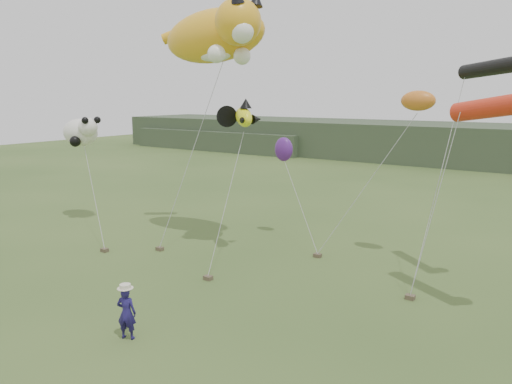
{
  "coord_description": "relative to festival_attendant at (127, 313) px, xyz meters",
  "views": [
    {
      "loc": [
        10.73,
        -10.69,
        7.02
      ],
      "look_at": [
        1.35,
        3.0,
        3.79
      ],
      "focal_mm": 35.0,
      "sensor_mm": 36.0,
      "label": 1
    }
  ],
  "objects": [
    {
      "name": "misc_kites",
      "position": [
        1.73,
        11.9,
        4.97
      ],
      "size": [
        7.69,
        0.85,
        3.41
      ],
      "color": "orange",
      "rests_on": "ground"
    },
    {
      "name": "panda_kite",
      "position": [
        -13.01,
        8.44,
        4.22
      ],
      "size": [
        2.71,
        1.75,
        1.68
      ],
      "color": "white",
      "rests_on": "ground"
    },
    {
      "name": "tube_kites",
      "position": [
        8.17,
        8.92,
        6.43
      ],
      "size": [
        3.98,
        4.89,
        2.37
      ],
      "color": "black",
      "rests_on": "ground"
    },
    {
      "name": "festival_attendant",
      "position": [
        0.0,
        0.0,
        0.0
      ],
      "size": [
        0.68,
        0.57,
        1.59
      ],
      "primitive_type": "imported",
      "rotation": [
        0.0,
        0.0,
        3.54
      ],
      "color": "#1D1654",
      "rests_on": "ground"
    },
    {
      "name": "headland",
      "position": [
        -3.07,
        46.33,
        1.13
      ],
      "size": [
        90.0,
        13.0,
        4.0
      ],
      "color": "#2D3D28",
      "rests_on": "ground"
    },
    {
      "name": "sandbag_anchors",
      "position": [
        -1.32,
        6.79,
        -0.71
      ],
      "size": [
        13.52,
        5.1,
        0.16
      ],
      "color": "brown",
      "rests_on": "ground"
    },
    {
      "name": "cat_kite",
      "position": [
        -3.91,
        9.39,
        8.95
      ],
      "size": [
        7.05,
        3.76,
        3.07
      ],
      "color": "gold",
      "rests_on": "ground"
    },
    {
      "name": "ground",
      "position": [
        0.04,
        1.64,
        -0.79
      ],
      "size": [
        120.0,
        120.0,
        0.0
      ],
      "primitive_type": "plane",
      "color": "#385123",
      "rests_on": "ground"
    },
    {
      "name": "fish_kite",
      "position": [
        -2.26,
        8.51,
        5.34
      ],
      "size": [
        2.66,
        1.73,
        1.33
      ],
      "color": "yellow",
      "rests_on": "ground"
    }
  ]
}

